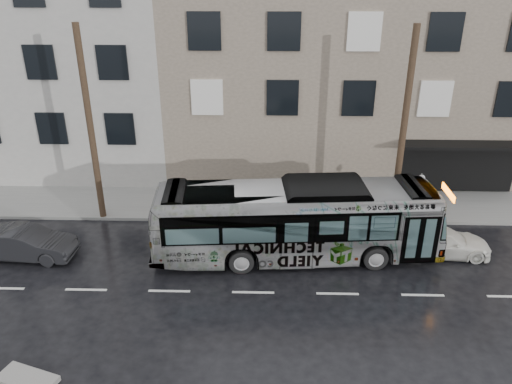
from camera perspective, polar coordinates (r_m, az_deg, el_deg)
ground at (r=21.37m, az=-0.12°, el=-7.44°), size 120.00×120.00×0.00m
sidewalk at (r=25.61m, az=0.19°, el=-1.43°), size 90.00×3.60×0.15m
building_taupe at (r=31.64m, az=9.91°, el=13.72°), size 20.00×12.00×11.00m
utility_pole_front at (r=23.19m, az=16.51°, el=6.85°), size 0.30×0.30×9.00m
utility_pole_rear at (r=23.80m, az=-18.40°, el=7.05°), size 0.30×0.30×9.00m
sign_post at (r=24.65m, az=18.06°, el=-0.56°), size 0.06×0.06×2.40m
bus at (r=20.75m, az=4.56°, el=-3.30°), size 12.06×3.68×3.31m
white_sedan at (r=22.73m, az=20.43°, el=-5.31°), size 4.15×1.84×1.19m
dark_sedan at (r=23.13m, az=-24.84°, el=-5.34°), size 4.20×1.69×1.36m
slush_pile at (r=17.29m, az=-24.70°, el=-18.90°), size 1.96×1.33×0.18m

